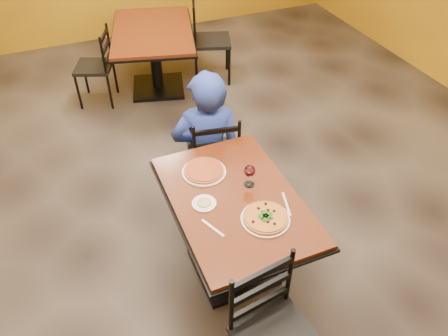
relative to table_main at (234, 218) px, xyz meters
name	(u,v)px	position (x,y,z in m)	size (l,w,h in m)	color
floor	(210,223)	(0.00, 0.50, -0.56)	(7.00, 8.00, 0.01)	black
table_main	(234,218)	(0.00, 0.00, 0.00)	(0.83, 1.23, 0.75)	#601F0F
table_second	(154,45)	(0.22, 2.80, 0.00)	(1.22, 1.52, 0.75)	#601F0F
chair_main_far	(213,155)	(0.17, 0.84, -0.12)	(0.39, 0.39, 0.87)	black
chair_second_left	(94,67)	(-0.48, 2.80, -0.13)	(0.39, 0.39, 0.86)	black
chair_second_right	(212,41)	(0.93, 2.80, -0.07)	(0.44, 0.44, 0.97)	black
diner	(207,136)	(0.15, 0.90, 0.04)	(0.60, 0.39, 1.20)	navy
plate_main	(265,219)	(0.10, -0.25, 0.20)	(0.31, 0.31, 0.01)	white
pizza_main	(266,217)	(0.10, -0.25, 0.21)	(0.28, 0.28, 0.02)	#912F0A
plate_far	(204,172)	(-0.10, 0.32, 0.20)	(0.31, 0.31, 0.01)	white
pizza_far	(204,170)	(-0.10, 0.32, 0.21)	(0.28, 0.28, 0.02)	#AF5E21
side_plate	(204,203)	(-0.21, 0.03, 0.20)	(0.16, 0.16, 0.01)	white
dip	(204,202)	(-0.21, 0.03, 0.21)	(0.09, 0.09, 0.01)	tan
wine_glass	(249,175)	(0.14, 0.08, 0.28)	(0.08, 0.08, 0.18)	white
fork	(213,228)	(-0.23, -0.19, 0.20)	(0.01, 0.19, 0.00)	silver
knife	(286,204)	(0.29, -0.18, 0.20)	(0.01, 0.21, 0.00)	silver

